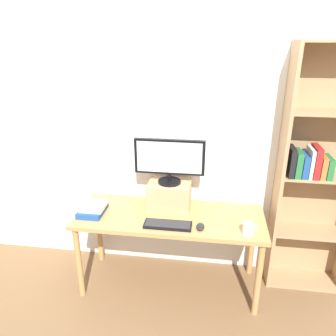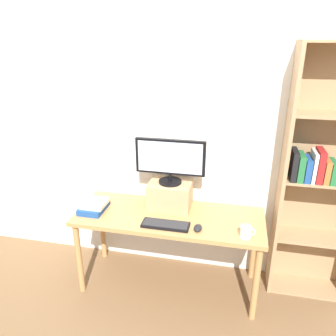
{
  "view_description": "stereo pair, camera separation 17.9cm",
  "coord_description": "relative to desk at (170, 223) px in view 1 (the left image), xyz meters",
  "views": [
    {
      "loc": [
        0.32,
        -2.36,
        2.08
      ],
      "look_at": [
        -0.02,
        0.06,
        1.11
      ],
      "focal_mm": 35.0,
      "sensor_mm": 36.0,
      "label": 1
    },
    {
      "loc": [
        0.5,
        -2.33,
        2.08
      ],
      "look_at": [
        -0.02,
        0.06,
        1.11
      ],
      "focal_mm": 35.0,
      "sensor_mm": 36.0,
      "label": 2
    }
  ],
  "objects": [
    {
      "name": "ground_plane",
      "position": [
        0.0,
        0.0,
        -0.63
      ],
      "size": [
        12.0,
        12.0,
        0.0
      ],
      "primitive_type": "plane",
      "color": "brown"
    },
    {
      "name": "back_wall",
      "position": [
        0.0,
        0.39,
        0.67
      ],
      "size": [
        7.0,
        0.08,
        2.6
      ],
      "color": "silver",
      "rests_on": "ground_plane"
    },
    {
      "name": "desk",
      "position": [
        0.0,
        0.0,
        0.0
      ],
      "size": [
        1.56,
        0.6,
        0.71
      ],
      "color": "#B7844C",
      "rests_on": "ground_plane"
    },
    {
      "name": "bookshelf_unit",
      "position": [
        1.18,
        0.23,
        0.42
      ],
      "size": [
        0.66,
        0.28,
        2.07
      ],
      "color": "tan",
      "rests_on": "ground_plane"
    },
    {
      "name": "riser_box",
      "position": [
        -0.02,
        0.15,
        0.19
      ],
      "size": [
        0.36,
        0.28,
        0.23
      ],
      "color": "tan",
      "rests_on": "desk"
    },
    {
      "name": "computer_monitor",
      "position": [
        -0.02,
        0.14,
        0.51
      ],
      "size": [
        0.58,
        0.19,
        0.38
      ],
      "color": "black",
      "rests_on": "riser_box"
    },
    {
      "name": "keyboard",
      "position": [
        0.01,
        -0.18,
        0.09
      ],
      "size": [
        0.37,
        0.13,
        0.02
      ],
      "color": "black",
      "rests_on": "desk"
    },
    {
      "name": "computer_mouse",
      "position": [
        0.26,
        -0.18,
        0.1
      ],
      "size": [
        0.06,
        0.1,
        0.04
      ],
      "color": "black",
      "rests_on": "desk"
    },
    {
      "name": "book_stack",
      "position": [
        -0.64,
        -0.06,
        0.12
      ],
      "size": [
        0.21,
        0.26,
        0.08
      ],
      "color": "navy",
      "rests_on": "desk"
    },
    {
      "name": "coffee_mug",
      "position": [
        0.62,
        -0.2,
        0.12
      ],
      "size": [
        0.11,
        0.08,
        0.09
      ],
      "color": "white",
      "rests_on": "desk"
    }
  ]
}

